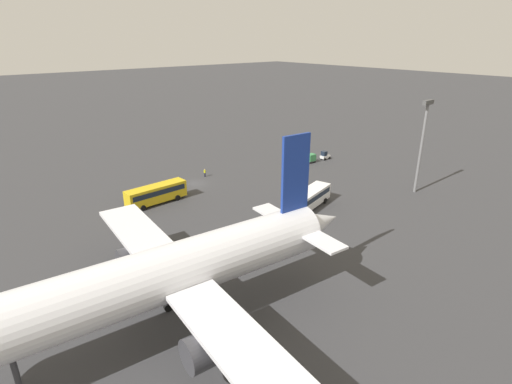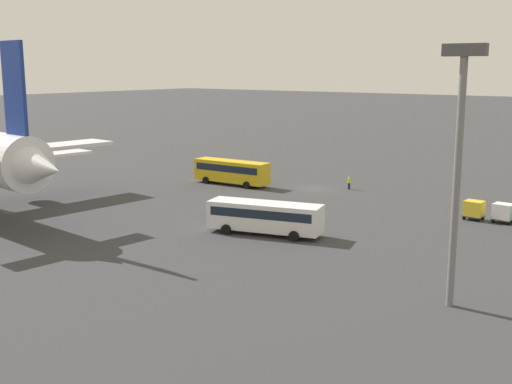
{
  "view_description": "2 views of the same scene",
  "coord_description": "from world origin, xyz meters",
  "px_view_note": "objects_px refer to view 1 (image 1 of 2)",
  "views": [
    {
      "loc": [
        39.49,
        66.61,
        28.12
      ],
      "look_at": [
        -0.11,
        19.29,
        3.94
      ],
      "focal_mm": 28.0,
      "sensor_mm": 36.0,
      "label": 1
    },
    {
      "loc": [
        -44.51,
        72.39,
        16.03
      ],
      "look_at": [
        -2.13,
        15.82,
        2.25
      ],
      "focal_mm": 45.0,
      "sensor_mm": 36.0,
      "label": 2
    }
  ],
  "objects_px": {
    "airplane": "(164,275)",
    "worker_person": "(205,173)",
    "baggage_tug": "(325,156)",
    "shuttle_bus_far": "(309,198)",
    "cargo_cart_yellow": "(293,162)",
    "cargo_cart_white": "(301,160)",
    "shuttle_bus_near": "(156,193)",
    "cargo_cart_green": "(311,158)"
  },
  "relations": [
    {
      "from": "baggage_tug",
      "to": "cargo_cart_green",
      "type": "xyz_separation_m",
      "value": [
        4.54,
        -0.37,
        0.25
      ]
    },
    {
      "from": "cargo_cart_white",
      "to": "cargo_cart_yellow",
      "type": "xyz_separation_m",
      "value": [
        2.9,
        0.4,
        0.0
      ]
    },
    {
      "from": "shuttle_bus_near",
      "to": "shuttle_bus_far",
      "type": "xyz_separation_m",
      "value": [
        -19.47,
        18.92,
        -0.12
      ]
    },
    {
      "from": "shuttle_bus_near",
      "to": "worker_person",
      "type": "relative_size",
      "value": 6.48
    },
    {
      "from": "airplane",
      "to": "shuttle_bus_near",
      "type": "xyz_separation_m",
      "value": [
        -14.76,
        -31.81,
        -4.94
      ]
    },
    {
      "from": "worker_person",
      "to": "cargo_cart_yellow",
      "type": "height_order",
      "value": "cargo_cart_yellow"
    },
    {
      "from": "shuttle_bus_far",
      "to": "worker_person",
      "type": "bearing_deg",
      "value": -94.63
    },
    {
      "from": "airplane",
      "to": "cargo_cart_yellow",
      "type": "bearing_deg",
      "value": -142.07
    },
    {
      "from": "airplane",
      "to": "cargo_cart_white",
      "type": "relative_size",
      "value": 22.03
    },
    {
      "from": "airplane",
      "to": "cargo_cart_yellow",
      "type": "xyz_separation_m",
      "value": [
        -48.56,
        -31.1,
        -5.75
      ]
    },
    {
      "from": "cargo_cart_white",
      "to": "cargo_cart_green",
      "type": "bearing_deg",
      "value": 170.48
    },
    {
      "from": "shuttle_bus_near",
      "to": "cargo_cart_yellow",
      "type": "distance_m",
      "value": 33.82
    },
    {
      "from": "baggage_tug",
      "to": "cargo_cart_yellow",
      "type": "xyz_separation_m",
      "value": [
        10.34,
        -0.46,
        0.25
      ]
    },
    {
      "from": "shuttle_bus_far",
      "to": "baggage_tug",
      "type": "bearing_deg",
      "value": -159.5
    },
    {
      "from": "cargo_cart_green",
      "to": "cargo_cart_yellow",
      "type": "distance_m",
      "value": 5.81
    },
    {
      "from": "shuttle_bus_near",
      "to": "baggage_tug",
      "type": "distance_m",
      "value": 44.17
    },
    {
      "from": "worker_person",
      "to": "shuttle_bus_far",
      "type": "bearing_deg",
      "value": 100.61
    },
    {
      "from": "airplane",
      "to": "cargo_cart_white",
      "type": "xyz_separation_m",
      "value": [
        -51.47,
        -31.5,
        -5.75
      ]
    },
    {
      "from": "cargo_cart_green",
      "to": "cargo_cart_white",
      "type": "xyz_separation_m",
      "value": [
        2.9,
        -0.49,
        0.0
      ]
    },
    {
      "from": "worker_person",
      "to": "cargo_cart_yellow",
      "type": "relative_size",
      "value": 0.83
    },
    {
      "from": "airplane",
      "to": "cargo_cart_green",
      "type": "xyz_separation_m",
      "value": [
        -54.37,
        -31.02,
        -5.75
      ]
    },
    {
      "from": "airplane",
      "to": "worker_person",
      "type": "relative_size",
      "value": 26.49
    },
    {
      "from": "cargo_cart_white",
      "to": "cargo_cart_yellow",
      "type": "height_order",
      "value": "same"
    },
    {
      "from": "cargo_cart_white",
      "to": "shuttle_bus_near",
      "type": "bearing_deg",
      "value": -0.48
    },
    {
      "from": "airplane",
      "to": "cargo_cart_yellow",
      "type": "distance_m",
      "value": 57.95
    },
    {
      "from": "worker_person",
      "to": "airplane",
      "type": "bearing_deg",
      "value": 52.7
    },
    {
      "from": "shuttle_bus_far",
      "to": "cargo_cart_white",
      "type": "relative_size",
      "value": 5.53
    },
    {
      "from": "worker_person",
      "to": "cargo_cart_green",
      "type": "relative_size",
      "value": 0.83
    },
    {
      "from": "worker_person",
      "to": "cargo_cart_green",
      "type": "bearing_deg",
      "value": 163.07
    },
    {
      "from": "airplane",
      "to": "baggage_tug",
      "type": "height_order",
      "value": "airplane"
    },
    {
      "from": "shuttle_bus_far",
      "to": "cargo_cart_green",
      "type": "bearing_deg",
      "value": -153.25
    },
    {
      "from": "baggage_tug",
      "to": "worker_person",
      "type": "bearing_deg",
      "value": -14.29
    },
    {
      "from": "cargo_cart_white",
      "to": "shuttle_bus_far",
      "type": "bearing_deg",
      "value": 47.2
    },
    {
      "from": "airplane",
      "to": "shuttle_bus_far",
      "type": "relative_size",
      "value": 3.98
    },
    {
      "from": "cargo_cart_yellow",
      "to": "shuttle_bus_far",
      "type": "bearing_deg",
      "value": 51.8
    },
    {
      "from": "airplane",
      "to": "baggage_tug",
      "type": "relative_size",
      "value": 19.06
    },
    {
      "from": "worker_person",
      "to": "cargo_cart_yellow",
      "type": "bearing_deg",
      "value": 158.59
    },
    {
      "from": "baggage_tug",
      "to": "worker_person",
      "type": "distance_m",
      "value": 30.55
    },
    {
      "from": "shuttle_bus_near",
      "to": "worker_person",
      "type": "distance_m",
      "value": 16.19
    },
    {
      "from": "airplane",
      "to": "shuttle_bus_near",
      "type": "height_order",
      "value": "airplane"
    },
    {
      "from": "cargo_cart_white",
      "to": "baggage_tug",
      "type": "bearing_deg",
      "value": 173.42
    },
    {
      "from": "cargo_cart_white",
      "to": "cargo_cart_yellow",
      "type": "distance_m",
      "value": 2.93
    }
  ]
}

